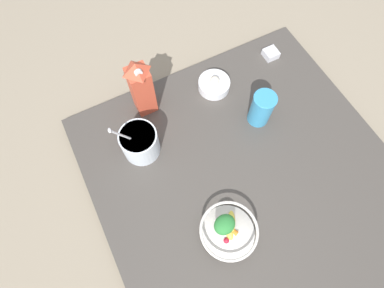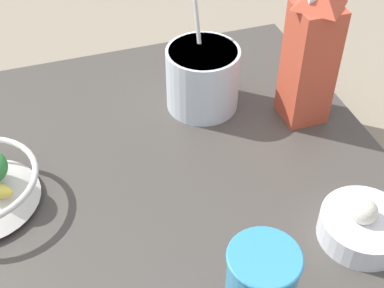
{
  "view_description": "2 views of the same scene",
  "coord_description": "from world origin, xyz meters",
  "px_view_note": "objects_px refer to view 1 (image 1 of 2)",
  "views": [
    {
      "loc": [
        -0.34,
        -0.21,
        1.1
      ],
      "look_at": [
        -0.14,
        0.18,
        0.11
      ],
      "focal_mm": 28.0,
      "sensor_mm": 36.0,
      "label": 1
    },
    {
      "loc": [
        0.48,
        -0.0,
        0.69
      ],
      "look_at": [
        -0.12,
        0.2,
        0.11
      ],
      "focal_mm": 50.0,
      "sensor_mm": 36.0,
      "label": 2
    }
  ],
  "objects_px": {
    "garlic_bowl": "(214,84)",
    "drinking_cup": "(262,108)",
    "fruit_bowl": "(228,231)",
    "yogurt_tub": "(140,142)",
    "spice_jar": "(271,54)",
    "milk_carton": "(141,87)"
  },
  "relations": [
    {
      "from": "fruit_bowl",
      "to": "drinking_cup",
      "type": "relative_size",
      "value": 1.28
    },
    {
      "from": "milk_carton",
      "to": "drinking_cup",
      "type": "height_order",
      "value": "milk_carton"
    },
    {
      "from": "fruit_bowl",
      "to": "spice_jar",
      "type": "xyz_separation_m",
      "value": [
        0.55,
        0.57,
        -0.03
      ]
    },
    {
      "from": "fruit_bowl",
      "to": "garlic_bowl",
      "type": "relative_size",
      "value": 1.49
    },
    {
      "from": "milk_carton",
      "to": "spice_jar",
      "type": "height_order",
      "value": "milk_carton"
    },
    {
      "from": "drinking_cup",
      "to": "spice_jar",
      "type": "xyz_separation_m",
      "value": [
        0.22,
        0.24,
        -0.07
      ]
    },
    {
      "from": "fruit_bowl",
      "to": "milk_carton",
      "type": "bearing_deg",
      "value": 94.45
    },
    {
      "from": "fruit_bowl",
      "to": "yogurt_tub",
      "type": "xyz_separation_m",
      "value": [
        -0.14,
        0.42,
        0.03
      ]
    },
    {
      "from": "milk_carton",
      "to": "yogurt_tub",
      "type": "distance_m",
      "value": 0.2
    },
    {
      "from": "milk_carton",
      "to": "garlic_bowl",
      "type": "distance_m",
      "value": 0.32
    },
    {
      "from": "fruit_bowl",
      "to": "milk_carton",
      "type": "xyz_separation_m",
      "value": [
        -0.05,
        0.59,
        0.1
      ]
    },
    {
      "from": "fruit_bowl",
      "to": "drinking_cup",
      "type": "bearing_deg",
      "value": 44.85
    },
    {
      "from": "drinking_cup",
      "to": "garlic_bowl",
      "type": "relative_size",
      "value": 1.16
    },
    {
      "from": "spice_jar",
      "to": "fruit_bowl",
      "type": "bearing_deg",
      "value": -133.88
    },
    {
      "from": "milk_carton",
      "to": "yogurt_tub",
      "type": "relative_size",
      "value": 1.19
    },
    {
      "from": "fruit_bowl",
      "to": "spice_jar",
      "type": "bearing_deg",
      "value": 46.12
    },
    {
      "from": "yogurt_tub",
      "to": "drinking_cup",
      "type": "relative_size",
      "value": 1.5
    },
    {
      "from": "garlic_bowl",
      "to": "drinking_cup",
      "type": "bearing_deg",
      "value": -67.76
    },
    {
      "from": "yogurt_tub",
      "to": "fruit_bowl",
      "type": "bearing_deg",
      "value": -72.02
    },
    {
      "from": "milk_carton",
      "to": "spice_jar",
      "type": "bearing_deg",
      "value": -1.27
    },
    {
      "from": "fruit_bowl",
      "to": "yogurt_tub",
      "type": "height_order",
      "value": "yogurt_tub"
    },
    {
      "from": "drinking_cup",
      "to": "spice_jar",
      "type": "distance_m",
      "value": 0.33
    }
  ]
}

